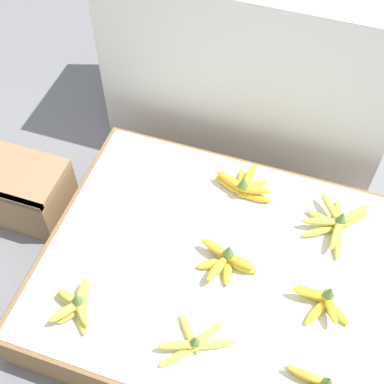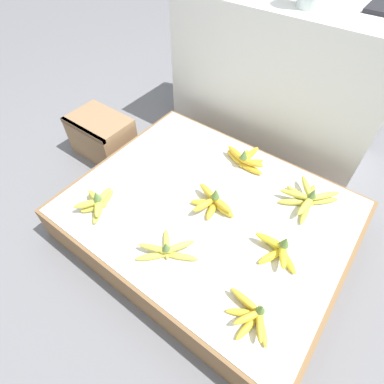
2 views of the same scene
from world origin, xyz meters
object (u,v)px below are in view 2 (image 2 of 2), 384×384
(banana_bunch_front_midright, at_px, (251,315))
(banana_bunch_back_midright, at_px, (308,198))
(banana_bunch_front_midleft, at_px, (167,250))
(banana_bunch_middle_midleft, at_px, (212,202))
(banana_bunch_back_midleft, at_px, (245,159))
(banana_bunch_front_left, at_px, (97,203))
(banana_bunch_middle_midright, at_px, (278,250))
(wooden_crate, at_px, (102,136))

(banana_bunch_front_midright, relative_size, banana_bunch_back_midright, 0.79)
(banana_bunch_front_midleft, xyz_separation_m, banana_bunch_middle_midleft, (0.01, 0.31, 0.01))
(banana_bunch_back_midleft, bearing_deg, banana_bunch_back_midright, -8.47)
(banana_bunch_front_left, relative_size, banana_bunch_middle_midleft, 0.90)
(banana_bunch_front_midright, bearing_deg, banana_bunch_middle_midleft, 139.48)
(banana_bunch_middle_midleft, bearing_deg, banana_bunch_middle_midright, -7.43)
(banana_bunch_front_midleft, xyz_separation_m, banana_bunch_back_midleft, (-0.01, 0.64, 0.01))
(wooden_crate, xyz_separation_m, banana_bunch_middle_midleft, (0.88, -0.11, 0.11))
(wooden_crate, relative_size, banana_bunch_back_midleft, 1.52)
(banana_bunch_middle_midleft, xyz_separation_m, banana_bunch_back_midright, (0.33, 0.28, -0.01))
(wooden_crate, height_order, banana_bunch_front_midleft, banana_bunch_front_midleft)
(banana_bunch_front_midright, relative_size, banana_bunch_middle_midleft, 0.93)
(wooden_crate, distance_m, banana_bunch_back_midright, 1.23)
(wooden_crate, distance_m, banana_bunch_front_left, 0.64)
(banana_bunch_front_left, xyz_separation_m, banana_bunch_back_midright, (0.75, 0.59, -0.01))
(banana_bunch_front_midleft, height_order, banana_bunch_front_midright, banana_bunch_front_midleft)
(wooden_crate, height_order, banana_bunch_front_left, banana_bunch_front_left)
(wooden_crate, bearing_deg, banana_bunch_front_midleft, -25.48)
(banana_bunch_back_midleft, height_order, banana_bunch_back_midright, banana_bunch_back_midleft)
(wooden_crate, xyz_separation_m, banana_bunch_back_midright, (1.22, 0.17, 0.11))
(banana_bunch_back_midleft, bearing_deg, banana_bunch_middle_midleft, -85.87)
(banana_bunch_middle_midright, xyz_separation_m, banana_bunch_back_midleft, (-0.37, 0.38, 0.00))
(banana_bunch_front_left, distance_m, banana_bunch_front_midleft, 0.40)
(banana_bunch_back_midleft, xyz_separation_m, banana_bunch_back_midright, (0.36, -0.05, -0.00))
(banana_bunch_front_midleft, relative_size, banana_bunch_back_midleft, 0.99)
(banana_bunch_front_midleft, xyz_separation_m, banana_bunch_back_midright, (0.35, 0.59, 0.00))
(wooden_crate, relative_size, banana_bunch_middle_midleft, 1.62)
(banana_bunch_front_midleft, bearing_deg, wooden_crate, 154.52)
(banana_bunch_middle_midleft, height_order, banana_bunch_back_midright, banana_bunch_middle_midleft)
(wooden_crate, height_order, banana_bunch_middle_midleft, banana_bunch_middle_midleft)
(banana_bunch_front_midleft, xyz_separation_m, banana_bunch_middle_midright, (0.36, 0.26, 0.01))
(banana_bunch_front_midright, bearing_deg, banana_bunch_front_midleft, 177.00)
(banana_bunch_front_midleft, distance_m, banana_bunch_back_midright, 0.68)
(banana_bunch_front_midleft, bearing_deg, banana_bunch_back_midleft, 91.20)
(banana_bunch_front_left, distance_m, banana_bunch_front_midright, 0.80)
(banana_bunch_middle_midright, xyz_separation_m, banana_bunch_back_midright, (-0.01, 0.33, -0.00))
(wooden_crate, xyz_separation_m, banana_bunch_middle_midright, (1.23, -0.15, 0.11))
(wooden_crate, distance_m, banana_bunch_front_midright, 1.34)
(banana_bunch_front_midleft, distance_m, banana_bunch_back_midleft, 0.64)
(banana_bunch_front_midleft, bearing_deg, banana_bunch_middle_midright, 36.33)
(banana_bunch_front_midright, bearing_deg, banana_bunch_front_left, 178.87)
(banana_bunch_middle_midleft, relative_size, banana_bunch_back_midleft, 0.93)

